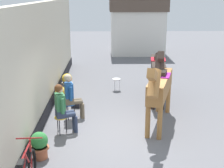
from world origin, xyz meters
The scene contains 12 objects.
ground_plane centered at (0.00, 3.00, 0.00)m, with size 40.00×40.00×0.00m, color slate.
pub_facade_wall centered at (-2.55, 1.50, 1.54)m, with size 0.34×14.00×3.40m.
distant_cottage centered at (1.40, 11.54, 1.80)m, with size 3.40×2.60×3.50m.
seated_visitor_near centered at (-1.74, 0.10, 0.78)m, with size 0.61×0.49×1.39m.
seated_visitor_far centered at (-1.61, 1.11, 0.78)m, with size 0.61×0.48×1.39m.
saddled_horse_near centered at (0.90, 0.53, 1.16)m, with size 1.18×2.90×2.06m.
saddled_horse_far centered at (1.22, 2.65, 1.16)m, with size 0.73×2.99×2.06m.
flower_planter_nearest centered at (-2.11, -1.21, 0.33)m, with size 0.43×0.43×0.64m.
flower_planter_inner_far centered at (-2.09, 2.29, 0.33)m, with size 0.43×0.43×0.64m.
flower_planter_farthest centered at (-2.09, 4.03, 0.33)m, with size 0.43×0.43×0.64m.
spare_stool_white centered at (-0.16, 3.88, 0.40)m, with size 0.32×0.32×0.46m.
satchel_bag centered at (-1.59, 1.99, 0.10)m, with size 0.28×0.12×0.20m, color black.
Camera 1 is at (-0.61, -7.56, 3.66)m, focal length 49.28 mm.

